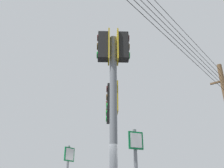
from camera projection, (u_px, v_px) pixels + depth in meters
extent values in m
cylinder|color=slate|center=(113.00, 131.00, 6.22)|extent=(0.20, 0.20, 5.69)
cylinder|color=slate|center=(111.00, 88.00, 8.69)|extent=(0.86, 3.56, 0.14)
cube|color=black|center=(103.00, 47.00, 7.28)|extent=(0.35, 0.35, 0.90)
cube|color=#B29319|center=(109.00, 47.00, 7.28)|extent=(0.13, 0.44, 1.04)
cylinder|color=#360503|center=(98.00, 38.00, 7.40)|extent=(0.07, 0.20, 0.20)
cylinder|color=#3C2703|center=(98.00, 46.00, 7.27)|extent=(0.07, 0.20, 0.20)
cylinder|color=green|center=(97.00, 55.00, 7.15)|extent=(0.07, 0.20, 0.20)
cube|color=black|center=(123.00, 47.00, 7.29)|extent=(0.35, 0.35, 0.90)
cube|color=#B29319|center=(118.00, 47.00, 7.29)|extent=(0.13, 0.44, 1.04)
cylinder|color=#360503|center=(129.00, 39.00, 7.42)|extent=(0.07, 0.20, 0.20)
cylinder|color=#3C2703|center=(129.00, 47.00, 7.30)|extent=(0.07, 0.20, 0.20)
cylinder|color=green|center=(129.00, 56.00, 7.17)|extent=(0.07, 0.20, 0.20)
cube|color=black|center=(112.00, 98.00, 8.00)|extent=(0.35, 0.35, 0.90)
cube|color=#B29319|center=(117.00, 98.00, 8.01)|extent=(0.12, 0.44, 1.04)
cylinder|color=#360503|center=(107.00, 89.00, 8.12)|extent=(0.06, 0.20, 0.20)
cylinder|color=#3C2703|center=(107.00, 97.00, 7.99)|extent=(0.06, 0.20, 0.20)
cylinder|color=green|center=(107.00, 106.00, 7.87)|extent=(0.06, 0.20, 0.20)
cube|color=black|center=(111.00, 105.00, 8.64)|extent=(0.36, 0.36, 0.90)
cube|color=#B29319|center=(116.00, 105.00, 8.64)|extent=(0.14, 0.44, 1.04)
cylinder|color=#360503|center=(107.00, 97.00, 8.77)|extent=(0.07, 0.20, 0.20)
cylinder|color=#3C2703|center=(107.00, 105.00, 8.64)|extent=(0.07, 0.20, 0.20)
cylinder|color=green|center=(107.00, 113.00, 8.51)|extent=(0.07, 0.20, 0.20)
cube|color=black|center=(111.00, 111.00, 9.28)|extent=(0.34, 0.34, 0.90)
cube|color=#B29319|center=(115.00, 111.00, 9.29)|extent=(0.11, 0.44, 1.04)
cylinder|color=#360503|center=(107.00, 104.00, 9.39)|extent=(0.06, 0.20, 0.20)
cylinder|color=#3C2703|center=(106.00, 111.00, 9.26)|extent=(0.06, 0.20, 0.20)
cylinder|color=green|center=(106.00, 119.00, 9.14)|extent=(0.06, 0.20, 0.20)
cube|color=brown|center=(222.00, 81.00, 17.32)|extent=(1.18, 1.36, 0.12)
cube|color=#0C7238|center=(136.00, 140.00, 4.57)|extent=(0.29, 0.07, 0.33)
cube|color=white|center=(136.00, 140.00, 4.55)|extent=(0.23, 0.04, 0.27)
cube|color=#0C7238|center=(69.00, 154.00, 6.84)|extent=(0.29, 0.25, 0.38)
cube|color=white|center=(70.00, 154.00, 6.83)|extent=(0.23, 0.19, 0.32)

